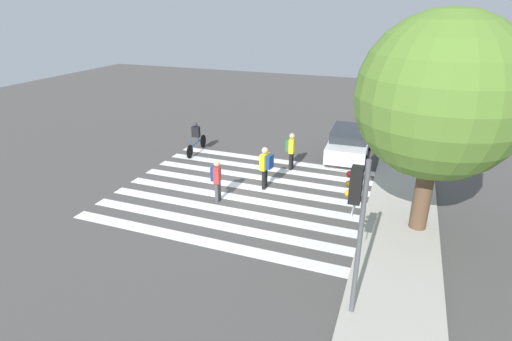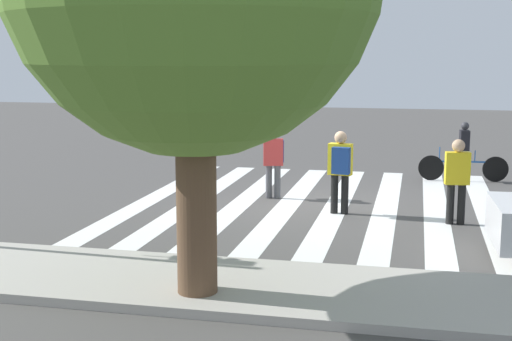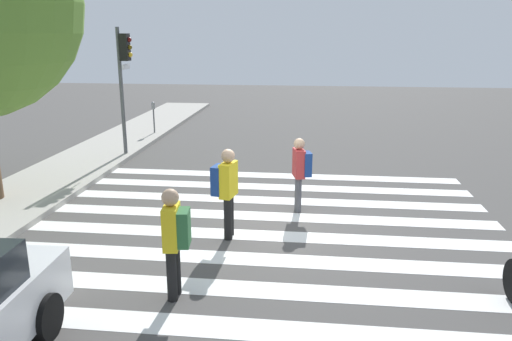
% 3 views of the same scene
% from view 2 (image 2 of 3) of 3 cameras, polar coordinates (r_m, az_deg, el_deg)
% --- Properties ---
extents(ground_plane, '(60.00, 60.00, 0.00)m').
position_cam_2_polar(ground_plane, '(16.66, 4.54, -2.79)').
color(ground_plane, '#4C4947').
extents(sidewalk_curb, '(36.00, 2.50, 0.14)m').
position_cam_2_polar(sidewalk_curb, '(10.71, -0.36, -9.34)').
color(sidewalk_curb, '#ADA89E').
rests_on(sidewalk_curb, ground_plane).
extents(crosswalk_stripes, '(8.38, 10.00, 0.01)m').
position_cam_2_polar(crosswalk_stripes, '(16.66, 4.54, -2.78)').
color(crosswalk_stripes, white).
rests_on(crosswalk_stripes, ground_plane).
extents(pedestrian_adult_blue_shirt, '(0.54, 0.48, 1.83)m').
position_cam_2_polar(pedestrian_adult_blue_shirt, '(15.63, 6.76, 0.36)').
color(pedestrian_adult_blue_shirt, black).
rests_on(pedestrian_adult_blue_shirt, ground_plane).
extents(pedestrian_child_with_backpack, '(0.51, 0.47, 1.71)m').
position_cam_2_polar(pedestrian_child_with_backpack, '(17.29, 1.44, 1.06)').
color(pedestrian_child_with_backpack, '#4C4C51').
rests_on(pedestrian_child_with_backpack, ground_plane).
extents(pedestrian_adult_yellow_jacket, '(0.51, 0.44, 1.77)m').
position_cam_2_polar(pedestrian_adult_yellow_jacket, '(15.21, 15.80, -0.31)').
color(pedestrian_adult_yellow_jacket, black).
rests_on(pedestrian_adult_yellow_jacket, ground_plane).
extents(cyclist_near_curb, '(2.42, 0.42, 1.64)m').
position_cam_2_polar(cyclist_near_curb, '(20.43, 16.29, 1.59)').
color(cyclist_near_curb, black).
rests_on(cyclist_near_curb, ground_plane).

